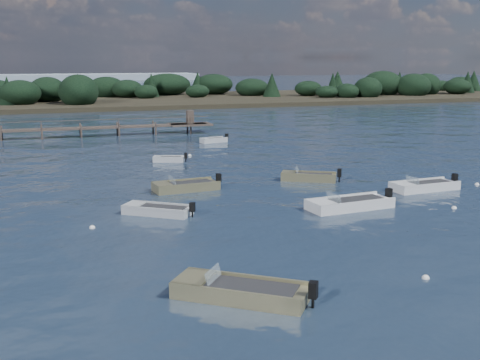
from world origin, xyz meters
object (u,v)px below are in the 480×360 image
object	(u,v)px
dinghy_mid_white_b	(424,188)
dinghy_mid_white_a	(349,206)
dinghy_extra_b	(309,178)
dinghy_near_olive	(240,294)
dinghy_extra_a	(186,188)
dinghy_mid_grey	(158,212)
tender_far_white	(169,160)
tender_far_grey_b	(214,141)

from	to	relation	value
dinghy_mid_white_b	dinghy_mid_white_a	distance (m)	8.00
dinghy_extra_b	dinghy_near_olive	bearing A→B (deg)	-121.32
dinghy_mid_white_b	dinghy_extra_a	size ratio (longest dim) A/B	1.06
dinghy_mid_white_b	dinghy_mid_grey	size ratio (longest dim) A/B	1.27
dinghy_mid_white_a	tender_far_white	xyz separation A→B (m)	(-7.00, 19.85, -0.03)
dinghy_extra_b	dinghy_mid_white_b	bearing A→B (deg)	-41.01
dinghy_mid_white_b	tender_far_grey_b	distance (m)	28.29
dinghy_mid_grey	dinghy_near_olive	world-z (taller)	dinghy_near_olive
dinghy_mid_white_a	dinghy_mid_grey	xyz separation A→B (m)	(-11.31, 2.33, -0.02)
dinghy_mid_grey	dinghy_extra_b	distance (m)	13.89
dinghy_extra_a	dinghy_mid_grey	xyz separation A→B (m)	(-3.07, -5.83, -0.02)
dinghy_extra_a	dinghy_mid_white_a	distance (m)	11.59
dinghy_mid_grey	tender_far_white	bearing A→B (deg)	76.17
tender_far_grey_b	dinghy_mid_white_a	bearing A→B (deg)	-90.19
dinghy_extra_a	dinghy_mid_white_a	size ratio (longest dim) A/B	0.85
dinghy_extra_a	dinghy_extra_b	size ratio (longest dim) A/B	1.15
tender_far_grey_b	dinghy_mid_white_b	bearing A→B (deg)	-75.02
dinghy_extra_b	dinghy_mid_white_a	bearing A→B (deg)	-97.98
dinghy_mid_white_a	dinghy_mid_grey	bearing A→B (deg)	168.38
dinghy_near_olive	tender_far_grey_b	bearing A→B (deg)	75.41
dinghy_extra_b	tender_far_grey_b	distance (m)	21.94
dinghy_mid_white_b	dinghy_mid_white_a	bearing A→B (deg)	-158.03
dinghy_mid_white_b	dinghy_extra_b	world-z (taller)	dinghy_extra_b
dinghy_mid_white_b	dinghy_extra_b	xyz separation A→B (m)	(-6.24, 5.42, 0.01)
dinghy_mid_grey	dinghy_near_olive	distance (m)	13.40
dinghy_mid_white_b	dinghy_mid_grey	world-z (taller)	dinghy_mid_white_b
tender_far_grey_b	dinghy_extra_a	bearing A→B (deg)	-110.63
dinghy_near_olive	dinghy_mid_grey	bearing A→B (deg)	92.72
dinghy_mid_white_b	dinghy_mid_white_a	size ratio (longest dim) A/B	0.90
dinghy_extra_a	tender_far_white	distance (m)	11.76
dinghy_mid_grey	dinghy_near_olive	bearing A→B (deg)	-87.28
dinghy_extra_a	tender_far_white	world-z (taller)	dinghy_extra_a
dinghy_mid_white_a	dinghy_near_olive	world-z (taller)	dinghy_near_olive
dinghy_mid_grey	dinghy_near_olive	size ratio (longest dim) A/B	0.79
dinghy_mid_white_a	tender_far_grey_b	size ratio (longest dim) A/B	1.75
dinghy_mid_white_a	tender_far_white	distance (m)	21.04
tender_far_white	tender_far_grey_b	bearing A→B (deg)	55.89
tender_far_white	dinghy_mid_white_a	bearing A→B (deg)	-70.58
dinghy_mid_grey	tender_far_grey_b	distance (m)	30.24
dinghy_mid_grey	tender_far_grey_b	bearing A→B (deg)	67.82
dinghy_extra_a	dinghy_near_olive	distance (m)	19.37
tender_far_white	dinghy_extra_b	bearing A→B (deg)	-54.42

